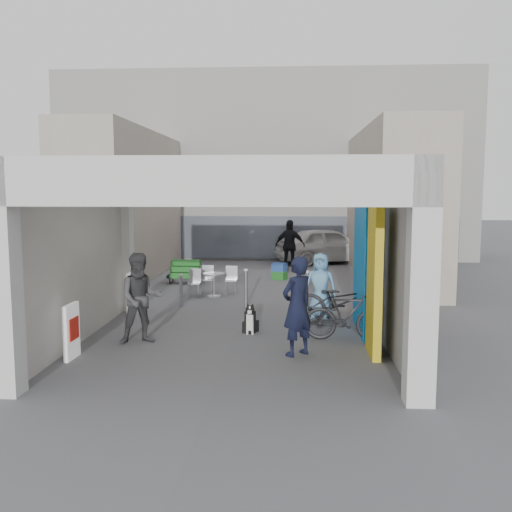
# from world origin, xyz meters

# --- Properties ---
(ground) EXTENTS (90.00, 90.00, 0.00)m
(ground) POSITION_xyz_m (0.00, 0.00, 0.00)
(ground) COLOR #545459
(ground) RESTS_ON ground
(arcade_canopy) EXTENTS (6.40, 6.45, 6.40)m
(arcade_canopy) POSITION_xyz_m (0.54, -0.82, 2.30)
(arcade_canopy) COLOR beige
(arcade_canopy) RESTS_ON ground
(far_building) EXTENTS (18.00, 4.08, 8.00)m
(far_building) POSITION_xyz_m (-0.00, 13.99, 3.99)
(far_building) COLOR white
(far_building) RESTS_ON ground
(plaza_bldg_left) EXTENTS (2.00, 9.00, 5.00)m
(plaza_bldg_left) POSITION_xyz_m (-4.50, 7.50, 2.50)
(plaza_bldg_left) COLOR #ACA08F
(plaza_bldg_left) RESTS_ON ground
(plaza_bldg_right) EXTENTS (2.00, 9.00, 5.00)m
(plaza_bldg_right) POSITION_xyz_m (4.50, 7.50, 2.50)
(plaza_bldg_right) COLOR #ACA08F
(plaza_bldg_right) RESTS_ON ground
(bollard_left) EXTENTS (0.09, 0.09, 0.84)m
(bollard_left) POSITION_xyz_m (-1.67, 2.50, 0.42)
(bollard_left) COLOR #919399
(bollard_left) RESTS_ON ground
(bollard_center) EXTENTS (0.09, 0.09, 0.97)m
(bollard_center) POSITION_xyz_m (0.02, 2.50, 0.49)
(bollard_center) COLOR #919399
(bollard_center) RESTS_ON ground
(bollard_right) EXTENTS (0.09, 0.09, 0.95)m
(bollard_right) POSITION_xyz_m (1.60, 2.45, 0.47)
(bollard_right) COLOR #919399
(bollard_right) RESTS_ON ground
(advert_board_near) EXTENTS (0.12, 0.55, 1.00)m
(advert_board_near) POSITION_xyz_m (-2.75, -2.18, 0.51)
(advert_board_near) COLOR white
(advert_board_near) RESTS_ON ground
(advert_board_far) EXTENTS (0.12, 0.55, 1.00)m
(advert_board_far) POSITION_xyz_m (-2.75, 1.68, 0.51)
(advert_board_far) COLOR white
(advert_board_far) RESTS_ON ground
(cafe_set) EXTENTS (1.32, 1.07, 0.80)m
(cafe_set) POSITION_xyz_m (-1.11, 4.18, 0.28)
(cafe_set) COLOR #9FA0A4
(cafe_set) RESTS_ON ground
(produce_stand) EXTENTS (1.12, 0.61, 0.74)m
(produce_stand) POSITION_xyz_m (-2.24, 6.13, 0.29)
(produce_stand) COLOR black
(produce_stand) RESTS_ON ground
(crate_stack) EXTENTS (0.56, 0.51, 0.56)m
(crate_stack) POSITION_xyz_m (0.79, 7.09, 0.28)
(crate_stack) COLOR #1A5B1A
(crate_stack) RESTS_ON ground
(border_collie) EXTENTS (0.24, 0.47, 0.65)m
(border_collie) POSITION_xyz_m (0.33, -0.17, 0.26)
(border_collie) COLOR black
(border_collie) RESTS_ON ground
(man_with_dog) EXTENTS (0.79, 0.77, 1.83)m
(man_with_dog) POSITION_xyz_m (1.30, -1.72, 0.92)
(man_with_dog) COLOR black
(man_with_dog) RESTS_ON ground
(man_back_turned) EXTENTS (1.06, 0.94, 1.80)m
(man_back_turned) POSITION_xyz_m (-1.77, -1.07, 0.90)
(man_back_turned) COLOR #3B3B3E
(man_back_turned) RESTS_ON ground
(man_elderly) EXTENTS (0.83, 0.62, 1.55)m
(man_elderly) POSITION_xyz_m (1.87, 1.42, 0.77)
(man_elderly) COLOR #6399C0
(man_elderly) RESTS_ON ground
(man_crates) EXTENTS (1.19, 0.68, 1.91)m
(man_crates) POSITION_xyz_m (1.14, 8.99, 0.95)
(man_crates) COLOR black
(man_crates) RESTS_ON ground
(bicycle_front) EXTENTS (2.17, 1.10, 1.09)m
(bicycle_front) POSITION_xyz_m (2.30, 0.61, 0.54)
(bicycle_front) COLOR black
(bicycle_front) RESTS_ON ground
(bicycle_rear) EXTENTS (1.73, 0.58, 1.03)m
(bicycle_rear) POSITION_xyz_m (2.30, -0.63, 0.51)
(bicycle_rear) COLOR black
(bicycle_rear) RESTS_ON ground
(white_van) EXTENTS (4.65, 2.92, 1.48)m
(white_van) POSITION_xyz_m (2.70, 11.50, 0.74)
(white_van) COLOR silver
(white_van) RESTS_ON ground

